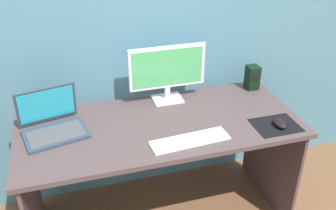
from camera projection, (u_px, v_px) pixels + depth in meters
The scene contains 8 objects.
wall_back at pixel (140, 11), 2.20m from camera, with size 6.00×0.04×2.50m, color teal.
desk at pixel (160, 144), 2.18m from camera, with size 1.58×0.68×0.73m.
monitor at pixel (167, 71), 2.25m from camera, with size 0.47×0.14×0.35m.
speaker_right at pixel (252, 77), 2.45m from camera, with size 0.08×0.09×0.16m.
laptop at pixel (53, 124), 2.02m from camera, with size 0.37×0.33×0.23m.
keyboard_external at pixel (190, 140), 1.96m from camera, with size 0.42×0.12×0.01m, color white.
mousepad at pixel (276, 125), 2.09m from camera, with size 0.25×0.20×0.00m, color black.
mouse at pixel (280, 123), 2.07m from camera, with size 0.06×0.10×0.04m, color black.
Camera 1 is at (-0.46, -1.72, 1.86)m, focal length 40.25 mm.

